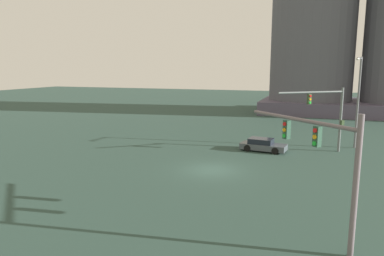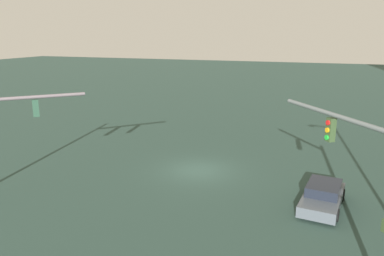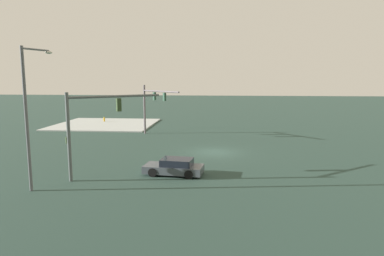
# 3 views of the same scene
# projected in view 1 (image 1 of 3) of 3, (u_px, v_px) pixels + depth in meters

# --- Properties ---
(ground_plane) EXTENTS (199.75, 199.75, 0.00)m
(ground_plane) POSITION_uv_depth(u_px,v_px,m) (212.00, 170.00, 27.41)
(ground_plane) COLOR #2A4239
(traffic_signal_near_corner) EXTENTS (5.14, 5.04, 6.10)m
(traffic_signal_near_corner) POSITION_uv_depth(u_px,v_px,m) (324.00, 153.00, 15.64)
(traffic_signal_near_corner) COLOR #675D62
(traffic_signal_near_corner) RESTS_ON ground
(traffic_signal_opposite_side) EXTENTS (5.84, 4.24, 6.10)m
(traffic_signal_opposite_side) POSITION_uv_depth(u_px,v_px,m) (328.00, 109.00, 32.38)
(traffic_signal_opposite_side) COLOR slate
(traffic_signal_opposite_side) RESTS_ON ground
(streetlamp_curved_arm) EXTENTS (0.86, 2.64, 8.95)m
(streetlamp_curved_arm) POSITION_uv_depth(u_px,v_px,m) (358.00, 96.00, 33.95)
(streetlamp_curved_arm) COLOR slate
(streetlamp_curved_arm) RESTS_ON ground
(sedan_car_approaching) EXTENTS (4.47, 2.32, 1.21)m
(sedan_car_approaching) POSITION_uv_depth(u_px,v_px,m) (263.00, 145.00, 33.67)
(sedan_car_approaching) COLOR #464E55
(sedan_car_approaching) RESTS_ON ground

